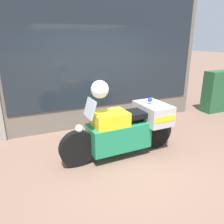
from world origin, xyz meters
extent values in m
plane|color=#7A5B4C|center=(0.00, 0.00, 0.00)|extent=(60.00, 60.00, 0.00)
cube|color=#6B6056|center=(0.00, 2.00, 1.85)|extent=(5.96, 0.40, 3.70)
cube|color=#1E262D|center=(0.39, 1.79, 1.90)|extent=(4.88, 0.02, 2.70)
cube|color=slate|center=(0.35, 2.01, 0.28)|extent=(4.66, 0.30, 0.55)
cube|color=silver|center=(0.35, 2.15, 1.25)|extent=(4.66, 0.02, 1.44)
cube|color=beige|center=(0.35, 2.01, 1.96)|extent=(4.66, 0.30, 0.02)
cube|color=navy|center=(-1.29, 2.01, 2.00)|extent=(0.18, 0.04, 0.05)
cube|color=#C68E19|center=(-0.20, 2.01, 2.00)|extent=(0.18, 0.04, 0.05)
cube|color=#195623|center=(0.90, 2.01, 2.00)|extent=(0.18, 0.04, 0.05)
cube|color=#B7B2A8|center=(1.99, 2.01, 2.00)|extent=(0.18, 0.04, 0.05)
cube|color=red|center=(-1.10, 1.94, 0.69)|extent=(0.19, 0.02, 0.27)
cube|color=#2D8E42|center=(0.35, 1.94, 0.69)|extent=(0.19, 0.02, 0.27)
cube|color=#2866B7|center=(1.80, 1.94, 0.69)|extent=(0.19, 0.02, 0.27)
cylinder|color=black|center=(-0.91, 0.14, 0.33)|extent=(0.67, 0.16, 0.66)
cylinder|color=black|center=(0.78, 0.20, 0.33)|extent=(0.67, 0.16, 0.66)
cube|color=#1E8456|center=(-0.11, 0.17, 0.43)|extent=(1.17, 0.57, 0.49)
cube|color=yellow|center=(-0.28, 0.16, 0.78)|extent=(0.64, 0.50, 0.28)
cube|color=black|center=(0.16, 0.18, 0.81)|extent=(0.68, 0.42, 0.10)
cube|color=#B7B7BC|center=(0.66, 0.19, 0.77)|extent=(0.53, 0.79, 0.38)
cube|color=yellow|center=(0.66, 0.19, 0.77)|extent=(0.48, 0.80, 0.11)
cube|color=#B2BCC6|center=(-0.66, 0.15, 1.04)|extent=(0.14, 0.38, 0.32)
sphere|color=white|center=(-0.87, 0.14, 0.70)|extent=(0.14, 0.14, 0.14)
sphere|color=blue|center=(0.57, 0.19, 1.05)|extent=(0.09, 0.09, 0.09)
cube|color=#235633|center=(3.91, 1.48, 0.63)|extent=(0.95, 0.41, 1.25)
sphere|color=white|center=(-0.47, 0.16, 1.35)|extent=(0.31, 0.31, 0.31)
camera|label=1|loc=(-1.73, -3.26, 2.17)|focal=35.00mm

